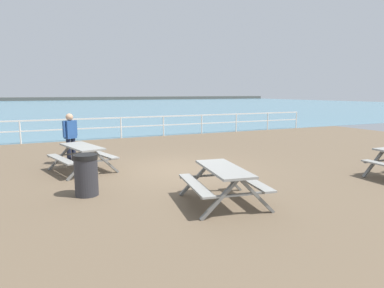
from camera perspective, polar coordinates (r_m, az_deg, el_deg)
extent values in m
cube|color=brown|center=(10.25, -2.15, -4.93)|extent=(30.00, 24.00, 0.20)
cube|color=teal|center=(62.11, -21.33, 6.09)|extent=(142.00, 90.00, 0.01)
cube|color=#4C4C47|center=(105.04, -22.83, 6.88)|extent=(142.00, 6.00, 1.80)
cube|color=white|center=(17.42, -12.06, 4.40)|extent=(23.00, 0.06, 0.06)
cube|color=white|center=(17.46, -12.01, 2.86)|extent=(23.00, 0.05, 0.05)
cylinder|color=white|center=(17.06, -27.24, 1.76)|extent=(0.07, 0.07, 1.05)
cylinder|color=white|center=(17.11, -19.53, 2.25)|extent=(0.07, 0.07, 1.05)
cylinder|color=white|center=(17.46, -12.00, 2.69)|extent=(0.07, 0.07, 1.05)
cylinder|color=white|center=(18.11, -4.88, 3.06)|extent=(0.07, 0.07, 1.05)
cylinder|color=white|center=(19.01, 1.66, 3.36)|extent=(0.07, 0.07, 1.05)
cylinder|color=white|center=(20.13, 7.55, 3.60)|extent=(0.07, 0.07, 1.05)
cylinder|color=white|center=(21.44, 12.77, 3.77)|extent=(0.07, 0.07, 1.05)
cylinder|color=white|center=(22.91, 17.35, 3.90)|extent=(0.07, 0.07, 1.05)
cube|color=gray|center=(10.38, -18.28, -0.41)|extent=(1.14, 1.92, 0.05)
cube|color=gray|center=(10.23, -21.42, -2.42)|extent=(0.72, 1.81, 0.04)
cube|color=gray|center=(10.67, -15.11, -1.66)|extent=(0.72, 1.81, 0.04)
cube|color=slate|center=(11.05, -21.49, -2.02)|extent=(0.79, 0.28, 0.79)
cube|color=slate|center=(11.30, -17.88, -1.60)|extent=(0.79, 0.28, 0.79)
cube|color=slate|center=(11.16, -19.68, -1.58)|extent=(1.46, 0.45, 0.04)
cube|color=slate|center=(9.60, -18.52, -3.43)|extent=(0.79, 0.28, 0.79)
cube|color=slate|center=(9.89, -14.48, -2.90)|extent=(0.79, 0.28, 0.79)
cube|color=slate|center=(9.73, -16.48, -2.90)|extent=(1.46, 0.45, 0.04)
cube|color=gray|center=(7.05, 5.43, -4.23)|extent=(0.97, 1.89, 0.05)
cube|color=gray|center=(6.93, 0.58, -6.98)|extent=(0.53, 1.82, 0.04)
cube|color=gray|center=(7.37, 9.92, -6.16)|extent=(0.53, 1.82, 0.04)
cube|color=slate|center=(7.74, 0.67, -5.87)|extent=(0.80, 0.20, 0.79)
cube|color=slate|center=(7.98, 5.86, -5.46)|extent=(0.80, 0.20, 0.79)
cube|color=slate|center=(7.84, 3.31, -5.35)|extent=(1.49, 0.29, 0.04)
cube|color=slate|center=(6.32, 4.78, -9.30)|extent=(0.80, 0.20, 0.79)
cube|color=slate|center=(6.61, 10.94, -8.61)|extent=(0.80, 0.20, 0.79)
cube|color=slate|center=(6.44, 7.94, -8.58)|extent=(1.49, 0.29, 0.04)
cube|color=slate|center=(10.68, 28.60, -2.85)|extent=(0.79, 0.11, 0.79)
cube|color=slate|center=(10.96, 29.85, -2.43)|extent=(1.50, 0.12, 0.04)
cylinder|color=#1E2338|center=(11.57, -20.25, -1.23)|extent=(0.14, 0.14, 0.85)
cylinder|color=#1E2338|center=(11.67, -19.53, -1.11)|extent=(0.14, 0.14, 0.85)
cube|color=#264C8C|center=(11.53, -20.08, 2.33)|extent=(0.40, 0.36, 0.58)
cylinder|color=#264C8C|center=(11.40, -20.99, 2.36)|extent=(0.09, 0.09, 0.52)
cylinder|color=#264C8C|center=(11.65, -19.21, 2.59)|extent=(0.09, 0.09, 0.52)
sphere|color=tan|center=(11.49, -20.19, 4.34)|extent=(0.23, 0.23, 0.23)
cylinder|color=#2D2D33|center=(8.00, -17.58, -5.42)|extent=(0.52, 0.52, 0.85)
cylinder|color=black|center=(7.90, -17.74, -2.07)|extent=(0.55, 0.55, 0.10)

